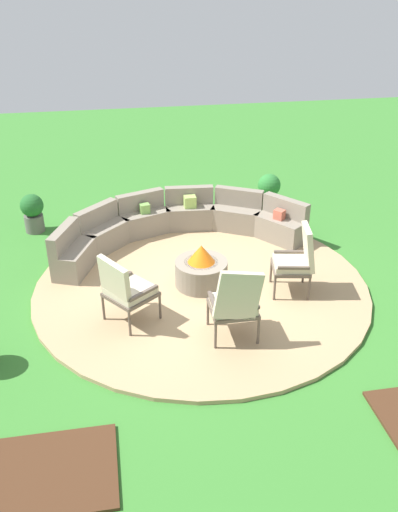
# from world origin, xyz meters

# --- Properties ---
(ground_plane) EXTENTS (24.00, 24.00, 0.00)m
(ground_plane) POSITION_xyz_m (0.00, 0.00, 0.00)
(ground_plane) COLOR #387A2D
(patio_circle) EXTENTS (5.16, 5.16, 0.06)m
(patio_circle) POSITION_xyz_m (0.00, 0.00, 0.03)
(patio_circle) COLOR tan
(patio_circle) RESTS_ON ground_plane
(mulch_bed_left) EXTENTS (1.75, 1.06, 0.04)m
(mulch_bed_left) POSITION_xyz_m (-2.32, -3.22, 0.02)
(mulch_bed_left) COLOR #472B19
(mulch_bed_left) RESTS_ON ground_plane
(fire_pit) EXTENTS (0.81, 0.81, 0.68)m
(fire_pit) POSITION_xyz_m (0.00, 0.00, 0.32)
(fire_pit) COLOR gray
(fire_pit) RESTS_ON patio_circle
(curved_stone_bench) EXTENTS (4.41, 2.06, 0.76)m
(curved_stone_bench) POSITION_xyz_m (-0.21, 1.59, 0.36)
(curved_stone_bench) COLOR gray
(curved_stone_bench) RESTS_ON patio_circle
(lounge_chair_front_left) EXTENTS (0.83, 0.85, 1.05)m
(lounge_chair_front_left) POSITION_xyz_m (-1.19, -0.80, 0.60)
(lounge_chair_front_left) COLOR brown
(lounge_chair_front_left) RESTS_ON patio_circle
(lounge_chair_front_right) EXTENTS (0.65, 0.57, 1.13)m
(lounge_chair_front_right) POSITION_xyz_m (0.18, -1.43, 0.62)
(lounge_chair_front_right) COLOR brown
(lounge_chair_front_right) RESTS_ON patio_circle
(lounge_chair_back_left) EXTENTS (0.68, 0.64, 1.08)m
(lounge_chair_back_left) POSITION_xyz_m (1.37, -0.44, 0.62)
(lounge_chair_back_left) COLOR brown
(lounge_chair_back_left) RESTS_ON patio_circle
(potted_plant_0) EXTENTS (0.47, 0.47, 0.65)m
(potted_plant_0) POSITION_xyz_m (1.98, 3.03, 0.35)
(potted_plant_0) COLOR #A89E8E
(potted_plant_0) RESTS_ON ground_plane
(potted_plant_3) EXTENTS (0.43, 0.43, 0.73)m
(potted_plant_3) POSITION_xyz_m (-2.73, 2.54, 0.40)
(potted_plant_3) COLOR #605B56
(potted_plant_3) RESTS_ON ground_plane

